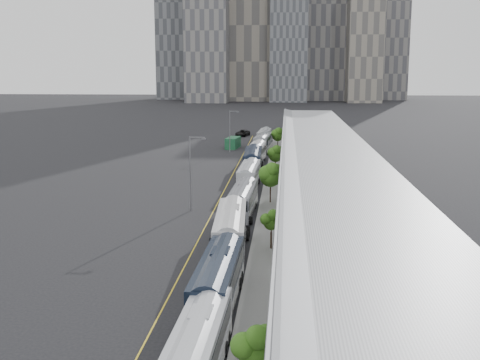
# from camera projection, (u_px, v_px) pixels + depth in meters

# --- Properties ---
(sidewalk) EXTENTS (10.00, 170.00, 0.12)m
(sidewalk) POSITION_uv_depth(u_px,v_px,m) (298.00, 201.00, 79.64)
(sidewalk) COLOR gray
(sidewalk) RESTS_ON ground
(lane_line) EXTENTS (0.12, 160.00, 0.02)m
(lane_line) POSITION_uv_depth(u_px,v_px,m) (219.00, 200.00, 80.45)
(lane_line) COLOR gold
(lane_line) RESTS_ON ground
(depot) EXTENTS (12.45, 160.40, 7.20)m
(depot) POSITION_uv_depth(u_px,v_px,m) (329.00, 176.00, 78.71)
(depot) COLOR gray
(depot) RESTS_ON ground
(skyline) EXTENTS (145.00, 64.00, 120.00)m
(skyline) POSITION_uv_depth(u_px,v_px,m) (270.00, 9.00, 335.30)
(skyline) COLOR slate
(skyline) RESTS_ON ground
(bus_0) EXTENTS (2.77, 12.38, 3.60)m
(bus_0) POSITION_uv_depth(u_px,v_px,m) (197.00, 356.00, 33.48)
(bus_0) COLOR #B1B3BB
(bus_0) RESTS_ON ground
(bus_1) EXTENTS (2.93, 13.18, 3.84)m
(bus_1) POSITION_uv_depth(u_px,v_px,m) (218.00, 285.00, 44.26)
(bus_1) COLOR black
(bus_1) RESTS_ON ground
(bus_2) EXTENTS (3.52, 13.97, 4.05)m
(bus_2) POSITION_uv_depth(u_px,v_px,m) (231.00, 234.00, 57.79)
(bus_2) COLOR silver
(bus_2) RESTS_ON ground
(bus_3) EXTENTS (2.95, 12.57, 3.65)m
(bus_3) POSITION_uv_depth(u_px,v_px,m) (243.00, 202.00, 72.22)
(bus_3) COLOR slate
(bus_3) RESTS_ON ground
(bus_4) EXTENTS (2.83, 12.69, 3.69)m
(bus_4) POSITION_uv_depth(u_px,v_px,m) (249.00, 178.00, 88.52)
(bus_4) COLOR silver
(bus_4) RESTS_ON ground
(bus_5) EXTENTS (3.09, 13.91, 4.05)m
(bus_5) POSITION_uv_depth(u_px,v_px,m) (253.00, 162.00, 102.23)
(bus_5) COLOR black
(bus_5) RESTS_ON ground
(bus_6) EXTENTS (3.23, 12.91, 3.74)m
(bus_6) POSITION_uv_depth(u_px,v_px,m) (257.00, 155.00, 112.40)
(bus_6) COLOR silver
(bus_6) RESTS_ON ground
(bus_7) EXTENTS (3.72, 13.43, 3.88)m
(bus_7) POSITION_uv_depth(u_px,v_px,m) (264.00, 144.00, 128.29)
(bus_7) COLOR gray
(bus_7) RESTS_ON ground
(bus_8) EXTENTS (3.01, 12.48, 3.62)m
(bus_8) POSITION_uv_depth(u_px,v_px,m) (264.00, 138.00, 140.18)
(bus_8) COLOR silver
(bus_8) RESTS_ON ground
(tree_0) EXTENTS (1.78, 1.78, 4.63)m
(tree_0) POSITION_uv_depth(u_px,v_px,m) (254.00, 346.00, 29.93)
(tree_0) COLOR black
(tree_0) RESTS_ON ground
(tree_1) EXTENTS (1.53, 1.53, 3.71)m
(tree_1) POSITION_uv_depth(u_px,v_px,m) (271.00, 221.00, 58.00)
(tree_1) COLOR black
(tree_1) RESTS_ON ground
(tree_2) EXTENTS (2.83, 2.83, 5.43)m
(tree_2) POSITION_uv_depth(u_px,v_px,m) (271.00, 173.00, 78.13)
(tree_2) COLOR black
(tree_2) RESTS_ON ground
(tree_3) EXTENTS (2.46, 2.46, 4.45)m
(tree_3) POSITION_uv_depth(u_px,v_px,m) (276.00, 153.00, 103.05)
(tree_3) COLOR black
(tree_3) RESTS_ON ground
(tree_4) EXTENTS (2.57, 2.57, 4.80)m
(tree_4) POSITION_uv_depth(u_px,v_px,m) (278.00, 134.00, 130.86)
(tree_4) COLOR black
(tree_4) RESTS_ON ground
(street_lamp_near) EXTENTS (2.04, 0.22, 9.24)m
(street_lamp_near) POSITION_uv_depth(u_px,v_px,m) (192.00, 168.00, 73.69)
(street_lamp_near) COLOR #59595E
(street_lamp_near) RESTS_ON ground
(street_lamp_far) EXTENTS (2.04, 0.22, 8.77)m
(street_lamp_far) POSITION_uv_depth(u_px,v_px,m) (231.00, 128.00, 126.41)
(street_lamp_far) COLOR #59595E
(street_lamp_far) RESTS_ON ground
(shipping_container) EXTENTS (3.12, 6.62, 2.41)m
(shipping_container) POSITION_uv_depth(u_px,v_px,m) (233.00, 143.00, 133.90)
(shipping_container) COLOR #174B2C
(shipping_container) RESTS_ON ground
(suv) EXTENTS (4.01, 6.38, 1.64)m
(suv) POSITION_uv_depth(u_px,v_px,m) (243.00, 133.00, 158.20)
(suv) COLOR black
(suv) RESTS_ON ground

